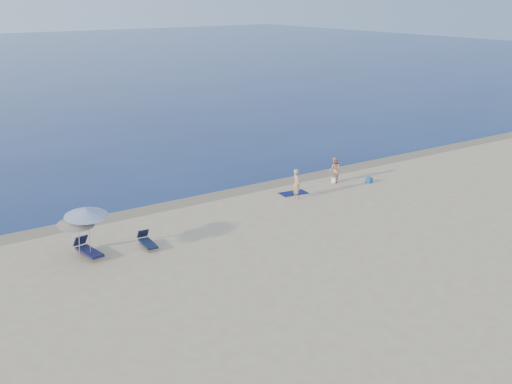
% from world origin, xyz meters
% --- Properties ---
extents(wet_sand_strip, '(240.00, 1.60, 0.00)m').
position_xyz_m(wet_sand_strip, '(0.00, 19.40, 0.00)').
color(wet_sand_strip, '#847254').
rests_on(wet_sand_strip, ground).
extents(person_left, '(0.54, 0.70, 1.71)m').
position_xyz_m(person_left, '(2.41, 16.34, 0.86)').
color(person_left, tan).
rests_on(person_left, ground).
extents(person_right, '(0.88, 0.95, 1.58)m').
position_xyz_m(person_right, '(6.27, 17.44, 0.79)').
color(person_right, tan).
rests_on(person_right, ground).
extents(beach_towel, '(1.72, 1.12, 0.03)m').
position_xyz_m(beach_towel, '(2.83, 17.14, 0.01)').
color(beach_towel, '#0E1247').
rests_on(beach_towel, ground).
extents(white_bag, '(0.40, 0.36, 0.29)m').
position_xyz_m(white_bag, '(6.32, 17.45, 0.14)').
color(white_bag, white).
rests_on(white_bag, ground).
extents(blue_cooler, '(0.49, 0.41, 0.30)m').
position_xyz_m(blue_cooler, '(7.99, 16.18, 0.15)').
color(blue_cooler, '#1B5A93').
rests_on(blue_cooler, ground).
extents(umbrella_near, '(2.38, 2.39, 2.44)m').
position_xyz_m(umbrella_near, '(-10.40, 14.90, 2.13)').
color(umbrella_near, silver).
rests_on(umbrella_near, ground).
extents(umbrella_far, '(1.76, 1.78, 2.14)m').
position_xyz_m(umbrella_far, '(-10.92, 14.80, 1.85)').
color(umbrella_far, silver).
rests_on(umbrella_far, ground).
extents(lounger_left, '(0.80, 1.85, 0.79)m').
position_xyz_m(lounger_left, '(-10.36, 15.16, 0.29)').
color(lounger_left, '#15173B').
rests_on(lounger_left, ground).
extents(lounger_right, '(0.67, 1.58, 0.68)m').
position_xyz_m(lounger_right, '(-7.74, 14.61, 0.25)').
color(lounger_right, '#121A32').
rests_on(lounger_right, ground).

